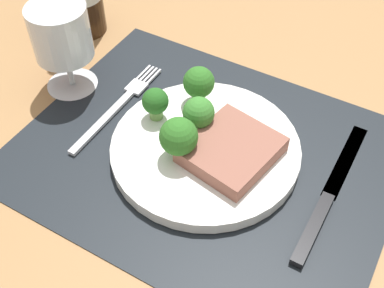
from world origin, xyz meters
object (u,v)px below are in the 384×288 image
at_px(plate, 205,149).
at_px(fork, 118,106).
at_px(steak, 232,149).
at_px(knife, 327,200).
at_px(wine_glass, 62,37).

bearing_deg(plate, fork, 174.29).
height_order(steak, knife, steak).
bearing_deg(plate, wine_glass, 174.49).
distance_m(fork, wine_glass, 0.11).
distance_m(plate, knife, 0.15).
bearing_deg(fork, plate, -3.91).
bearing_deg(steak, wine_glass, 175.44).
xyz_separation_m(plate, fork, (-0.14, 0.01, -0.01)).
bearing_deg(plate, steak, 1.71).
height_order(fork, wine_glass, wine_glass).
relative_size(steak, wine_glass, 0.82).
bearing_deg(fork, steak, -2.46).
relative_size(knife, wine_glass, 1.83).
relative_size(fork, wine_glass, 1.53).
bearing_deg(knife, plate, 179.67).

